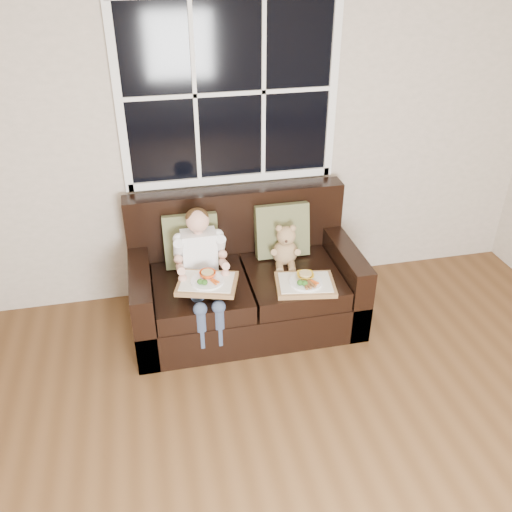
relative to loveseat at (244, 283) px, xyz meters
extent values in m
cube|color=beige|center=(0.28, 0.48, 1.04)|extent=(4.50, 0.02, 2.70)
cube|color=black|center=(0.00, 0.47, 1.34)|extent=(1.50, 0.02, 1.25)
cube|color=white|center=(0.00, 0.45, 0.69)|extent=(1.58, 0.04, 0.06)
cube|color=white|center=(-0.78, 0.45, 1.34)|extent=(0.06, 0.04, 1.37)
cube|color=white|center=(0.78, 0.45, 1.34)|extent=(0.06, 0.04, 1.37)
cube|color=white|center=(0.00, 0.45, 1.34)|extent=(1.50, 0.03, 0.03)
cube|color=black|center=(0.00, -0.07, -0.16)|extent=(1.70, 0.90, 0.30)
cube|color=black|center=(-0.77, -0.07, -0.01)|extent=(0.15, 0.90, 0.60)
cube|color=black|center=(0.78, -0.07, -0.01)|extent=(0.15, 0.90, 0.60)
cube|color=black|center=(0.00, 0.31, 0.32)|extent=(1.70, 0.18, 0.66)
cube|color=black|center=(-0.35, -0.15, 0.07)|extent=(0.68, 0.72, 0.15)
cube|color=black|center=(0.35, -0.15, 0.07)|extent=(0.68, 0.72, 0.15)
cube|color=olive|center=(-0.37, 0.15, 0.34)|extent=(0.41, 0.19, 0.42)
cube|color=olive|center=(0.33, 0.15, 0.35)|extent=(0.42, 0.19, 0.43)
cube|color=white|center=(-0.33, -0.02, 0.32)|extent=(0.25, 0.15, 0.35)
sphere|color=#E1A389|center=(-0.33, -0.03, 0.59)|extent=(0.16, 0.16, 0.16)
ellipsoid|color=#3D2813|center=(-0.33, -0.01, 0.62)|extent=(0.16, 0.16, 0.12)
cylinder|color=#34415B|center=(-0.40, -0.21, 0.18)|extent=(0.10, 0.31, 0.10)
cylinder|color=#34415B|center=(-0.27, -0.21, 0.18)|extent=(0.10, 0.31, 0.10)
cylinder|color=#34415B|center=(-0.40, -0.48, 0.00)|extent=(0.09, 0.09, 0.29)
cylinder|color=#34415B|center=(-0.27, -0.48, 0.00)|extent=(0.09, 0.09, 0.29)
cylinder|color=#E1A389|center=(-0.48, -0.13, 0.36)|extent=(0.07, 0.31, 0.24)
cylinder|color=#E1A389|center=(-0.18, -0.13, 0.36)|extent=(0.07, 0.31, 0.24)
ellipsoid|color=#9D7553|center=(0.33, 0.01, 0.23)|extent=(0.22, 0.20, 0.20)
sphere|color=#9D7553|center=(0.33, 0.00, 0.38)|extent=(0.17, 0.17, 0.15)
sphere|color=#9D7553|center=(0.27, 0.01, 0.44)|extent=(0.05, 0.05, 0.05)
sphere|color=#9D7553|center=(0.38, 0.01, 0.44)|extent=(0.05, 0.05, 0.05)
sphere|color=#9D7553|center=(0.33, -0.06, 0.37)|extent=(0.06, 0.06, 0.06)
sphere|color=black|center=(0.33, -0.08, 0.38)|extent=(0.02, 0.02, 0.02)
cylinder|color=#9D7553|center=(0.28, -0.10, 0.17)|extent=(0.08, 0.12, 0.06)
cylinder|color=#9D7553|center=(0.37, -0.10, 0.17)|extent=(0.08, 0.12, 0.06)
cube|color=#9F7E47|center=(-0.32, -0.32, 0.25)|extent=(0.48, 0.41, 0.03)
cube|color=white|center=(-0.32, -0.32, 0.27)|extent=(0.42, 0.35, 0.01)
cylinder|color=white|center=(-0.32, -0.33, 0.28)|extent=(0.23, 0.23, 0.01)
imported|color=#FF5215|center=(-0.31, -0.29, 0.31)|extent=(0.15, 0.15, 0.04)
cylinder|color=tan|center=(-0.31, -0.29, 0.31)|extent=(0.09, 0.09, 0.02)
ellipsoid|color=#356C22|center=(-0.37, -0.37, 0.31)|extent=(0.04, 0.04, 0.04)
ellipsoid|color=#356C22|center=(-0.34, -0.38, 0.31)|extent=(0.04, 0.04, 0.04)
cylinder|color=#DB5818|center=(-0.28, -0.37, 0.30)|extent=(0.04, 0.06, 0.02)
cube|color=#9F7E47|center=(0.38, -0.34, 0.16)|extent=(0.47, 0.38, 0.03)
cube|color=white|center=(0.38, -0.34, 0.18)|extent=(0.41, 0.33, 0.01)
cylinder|color=white|center=(0.38, -0.35, 0.19)|extent=(0.24, 0.24, 0.01)
imported|color=yellow|center=(0.39, -0.31, 0.21)|extent=(0.14, 0.14, 0.03)
cylinder|color=tan|center=(0.39, -0.31, 0.22)|extent=(0.09, 0.09, 0.02)
ellipsoid|color=#356C22|center=(0.33, -0.39, 0.22)|extent=(0.04, 0.04, 0.04)
ellipsoid|color=#356C22|center=(0.36, -0.41, 0.22)|extent=(0.04, 0.04, 0.04)
cylinder|color=#DB5818|center=(0.43, -0.40, 0.20)|extent=(0.05, 0.06, 0.02)
cylinder|color=brown|center=(0.38, -0.42, 0.21)|extent=(0.03, 0.09, 0.02)
camera|label=1|loc=(-0.66, -3.42, 2.33)|focal=38.00mm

